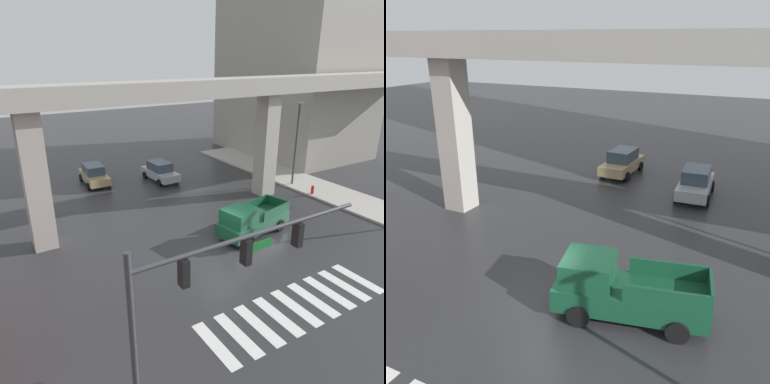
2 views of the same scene
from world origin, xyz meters
The scene contains 5 objects.
ground_plane centered at (0.00, 0.00, 0.00)m, with size 120.00×120.00×0.00m, color #2D2D30.
elevated_overpass centered at (0.00, 6.08, 7.94)m, with size 56.25×2.36×9.20m.
pickup_truck centered at (2.81, 0.86, 0.99)m, with size 5.37×2.87×2.08m.
sedan_silver centered at (2.81, 13.45, 0.85)m, with size 2.15×4.39×1.72m.
sedan_tan centered at (-2.57, 15.64, 0.85)m, with size 2.08×4.36×1.72m.
Camera 2 is at (6.66, -10.54, 8.97)m, focal length 39.09 mm.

